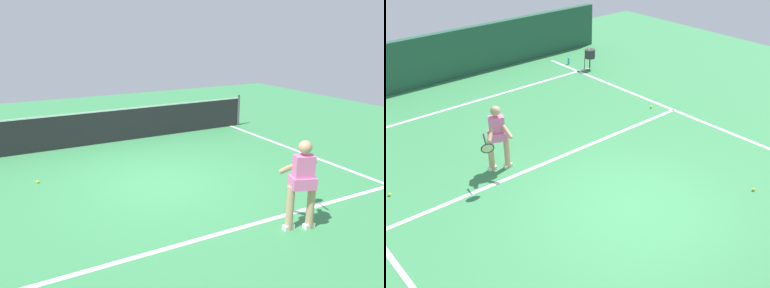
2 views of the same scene
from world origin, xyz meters
The scene contains 6 objects.
ground_plane centered at (0.00, 0.00, 0.00)m, with size 24.07×24.07×0.00m, color #38844C.
service_line_marking centered at (0.00, -2.52, 0.00)m, with size 8.57×0.10×0.01m, color white.
sideline_right_marking centered at (4.29, 0.00, 0.00)m, with size 0.10×16.51×0.01m, color white.
court_net centered at (0.00, 3.61, 0.50)m, with size 9.25×0.08×1.06m.
tennis_player centered at (1.25, -2.97, 0.85)m, with size 0.99×0.86×1.55m.
tennis_ball_far centered at (-2.37, 1.25, 0.03)m, with size 0.07×0.07×0.07m, color #D1E533.
Camera 1 is at (-3.21, -7.39, 3.25)m, focal length 36.77 mm.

